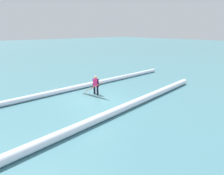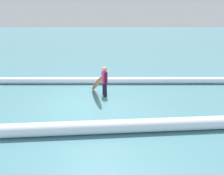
% 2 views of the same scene
% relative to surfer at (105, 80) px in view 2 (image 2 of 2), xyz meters
% --- Properties ---
extents(ground_plane, '(164.81, 164.81, 0.00)m').
position_rel_surfer_xyz_m(ground_plane, '(0.62, 0.86, -0.76)').
color(ground_plane, teal).
extents(surfer, '(0.28, 0.54, 1.36)m').
position_rel_surfer_xyz_m(surfer, '(0.00, 0.00, 0.00)').
color(surfer, black).
rests_on(surfer, ground_plane).
extents(surfboard, '(0.75, 1.96, 1.21)m').
position_rel_surfer_xyz_m(surfboard, '(0.36, 0.10, -0.17)').
color(surfboard, '#E55926').
rests_on(surfboard, ground_plane).
extents(wave_crest_foreground, '(16.90, 0.39, 0.36)m').
position_rel_surfer_xyz_m(wave_crest_foreground, '(-0.85, -1.87, -0.58)').
color(wave_crest_foreground, white).
rests_on(wave_crest_foreground, ground_plane).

